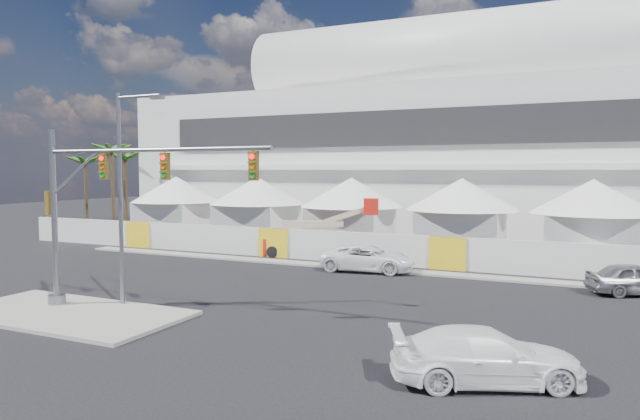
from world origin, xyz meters
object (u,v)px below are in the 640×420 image
at_px(sedan_silver, 637,279).
at_px(pickup_near, 486,356).
at_px(boom_lift, 304,241).
at_px(lot_car_a, 612,257).
at_px(pickup_curb, 368,258).
at_px(traffic_mast, 94,208).
at_px(streetlight_median, 124,184).

height_order(sedan_silver, pickup_near, pickup_near).
bearing_deg(boom_lift, lot_car_a, -8.90).
height_order(pickup_curb, boom_lift, boom_lift).
bearing_deg(sedan_silver, pickup_near, 138.30).
relative_size(lot_car_a, traffic_mast, 0.37).
height_order(pickup_curb, streetlight_median, streetlight_median).
distance_m(pickup_curb, lot_car_a, 15.26).
distance_m(pickup_near, boom_lift, 24.53).
height_order(pickup_curb, traffic_mast, traffic_mast).
bearing_deg(lot_car_a, traffic_mast, 176.08).
distance_m(lot_car_a, boom_lift, 19.77).
relative_size(pickup_curb, lot_car_a, 1.34).
xyz_separation_m(sedan_silver, boom_lift, (-20.10, 4.42, 0.31)).
bearing_deg(lot_car_a, sedan_silver, -135.77).
distance_m(streetlight_median, boom_lift, 17.18).
height_order(traffic_mast, boom_lift, traffic_mast).
bearing_deg(sedan_silver, boom_lift, 54.09).
bearing_deg(streetlight_median, traffic_mast, -112.16).
xyz_separation_m(pickup_near, streetlight_median, (-15.65, 2.60, 4.63)).
distance_m(sedan_silver, boom_lift, 20.59).
relative_size(sedan_silver, pickup_curb, 0.82).
bearing_deg(boom_lift, pickup_curb, -51.36).
relative_size(lot_car_a, boom_lift, 0.50).
bearing_deg(sedan_silver, streetlight_median, 97.22).
bearing_deg(boom_lift, traffic_mast, -112.72).
bearing_deg(streetlight_median, sedan_silver, 30.73).
relative_size(pickup_curb, streetlight_median, 0.61).
height_order(lot_car_a, streetlight_median, streetlight_median).
height_order(pickup_near, boom_lift, boom_lift).
relative_size(sedan_silver, boom_lift, 0.55).
bearing_deg(streetlight_median, boom_lift, 88.59).
relative_size(streetlight_median, boom_lift, 1.11).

